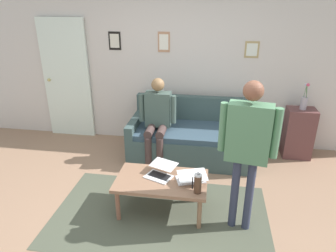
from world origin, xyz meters
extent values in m
plane|color=#926E56|center=(0.00, 0.00, 0.00)|extent=(7.68, 7.68, 0.00)
cube|color=#484D3E|center=(-0.05, -0.10, 0.00)|extent=(2.48, 1.47, 0.01)
cube|color=beige|center=(0.00, -2.20, 1.35)|extent=(7.04, 0.10, 2.70)
cube|color=tan|center=(-1.11, -2.15, 1.61)|extent=(0.21, 0.02, 0.25)
cube|color=silver|center=(-1.11, -2.14, 1.61)|extent=(0.16, 0.00, 0.19)
cube|color=black|center=(1.05, -2.15, 1.69)|extent=(0.20, 0.02, 0.29)
cube|color=beige|center=(1.05, -2.14, 1.69)|extent=(0.15, 0.00, 0.22)
cube|color=tan|center=(0.24, -2.15, 1.69)|extent=(0.19, 0.02, 0.31)
cube|color=white|center=(0.24, -2.14, 1.69)|extent=(0.14, 0.00, 0.24)
cube|color=silver|center=(1.94, -2.11, 1.02)|extent=(0.82, 0.05, 2.05)
sphere|color=tan|center=(2.25, -2.07, 1.02)|extent=(0.06, 0.06, 0.06)
cube|color=#3A4E4D|center=(-0.29, -1.57, 0.21)|extent=(1.90, 0.93, 0.42)
cube|color=#334757|center=(-0.29, -1.55, 0.46)|extent=(1.66, 0.85, 0.08)
cube|color=#3A4E4D|center=(-0.29, -1.96, 0.65)|extent=(1.90, 0.14, 0.46)
cube|color=#3A4E4D|center=(-1.18, -1.57, 0.52)|extent=(0.12, 0.93, 0.20)
cube|color=#3A4E4D|center=(0.59, -1.57, 0.52)|extent=(0.12, 0.93, 0.20)
cube|color=#89624A|center=(-0.05, -0.20, 0.41)|extent=(1.04, 0.61, 0.04)
cylinder|color=#90674B|center=(-0.51, 0.04, 0.19)|extent=(0.05, 0.05, 0.39)
cylinder|color=#8F5A45|center=(0.41, 0.04, 0.19)|extent=(0.05, 0.05, 0.39)
cylinder|color=#866550|center=(-0.51, -0.44, 0.19)|extent=(0.05, 0.05, 0.39)
cylinder|color=#84634C|center=(0.41, -0.44, 0.19)|extent=(0.05, 0.05, 0.39)
cube|color=silver|center=(-0.01, -0.24, 0.43)|extent=(0.35, 0.30, 0.01)
cube|color=black|center=(-0.02, -0.25, 0.44)|extent=(0.28, 0.21, 0.00)
cube|color=silver|center=(-0.06, -0.35, 0.54)|extent=(0.35, 0.29, 0.03)
cube|color=#B1D1F6|center=(-0.05, -0.34, 0.54)|extent=(0.31, 0.26, 0.02)
cube|color=silver|center=(-0.38, -0.24, 0.43)|extent=(0.37, 0.30, 0.01)
cube|color=black|center=(-0.39, -0.22, 0.44)|extent=(0.29, 0.20, 0.00)
cube|color=silver|center=(-0.41, -0.17, 0.53)|extent=(0.36, 0.28, 0.06)
cube|color=white|center=(-0.41, -0.17, 0.53)|extent=(0.33, 0.25, 0.05)
cylinder|color=#4C3323|center=(-0.48, -0.01, 0.53)|extent=(0.08, 0.08, 0.21)
cylinder|color=#B7B7BC|center=(-0.48, -0.01, 0.64)|extent=(0.08, 0.08, 0.02)
sphere|color=#B2B2B7|center=(-0.48, -0.01, 0.66)|extent=(0.03, 0.03, 0.03)
cube|color=black|center=(-0.42, -0.01, 0.54)|extent=(0.01, 0.01, 0.14)
cube|color=brown|center=(-1.92, -1.86, 0.39)|extent=(0.42, 0.32, 0.79)
cylinder|color=#A599A5|center=(-1.92, -1.86, 0.88)|extent=(0.10, 0.10, 0.19)
cylinder|color=#3D7038|center=(-1.91, -1.88, 1.07)|extent=(0.02, 0.01, 0.18)
sphere|color=silver|center=(-1.91, -1.89, 1.16)|extent=(0.04, 0.04, 0.04)
cylinder|color=#3D7038|center=(-1.92, -1.84, 1.08)|extent=(0.04, 0.01, 0.20)
sphere|color=#D74867|center=(-1.92, -1.83, 1.18)|extent=(0.05, 0.05, 0.05)
cylinder|color=#3D7038|center=(-1.93, -1.84, 1.07)|extent=(0.02, 0.01, 0.19)
sphere|color=#CF4666|center=(-1.93, -1.84, 1.17)|extent=(0.04, 0.04, 0.04)
cylinder|color=#30354B|center=(-1.02, -0.04, 0.42)|extent=(0.08, 0.08, 0.84)
cylinder|color=#30354B|center=(-0.87, -0.06, 0.42)|extent=(0.08, 0.08, 0.84)
cube|color=#4E7B58|center=(-0.94, -0.05, 1.14)|extent=(0.44, 0.25, 0.59)
cylinder|color=#4E7B58|center=(-1.19, -0.01, 1.17)|extent=(0.09, 0.09, 0.51)
cylinder|color=#4E7B58|center=(-0.70, -0.09, 1.17)|extent=(0.09, 0.09, 0.51)
sphere|color=brown|center=(-0.94, -0.05, 1.56)|extent=(0.19, 0.19, 0.19)
cylinder|color=#443230|center=(0.13, -1.11, 0.25)|extent=(0.10, 0.10, 0.50)
cylinder|color=#443230|center=(0.30, -1.11, 0.25)|extent=(0.10, 0.10, 0.50)
cylinder|color=#443230|center=(0.13, -1.29, 0.55)|extent=(0.12, 0.40, 0.12)
cylinder|color=#443230|center=(0.30, -1.29, 0.55)|extent=(0.12, 0.40, 0.12)
cube|color=#41544D|center=(0.22, -1.47, 0.81)|extent=(0.37, 0.20, 0.52)
cylinder|color=#41544D|center=(-0.02, -1.42, 0.84)|extent=(0.08, 0.08, 0.42)
cylinder|color=#41544D|center=(0.46, -1.42, 0.84)|extent=(0.08, 0.08, 0.42)
sphere|color=olive|center=(0.22, -1.47, 1.19)|extent=(0.19, 0.19, 0.19)
camera|label=1|loc=(-0.59, 2.75, 2.36)|focal=32.87mm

